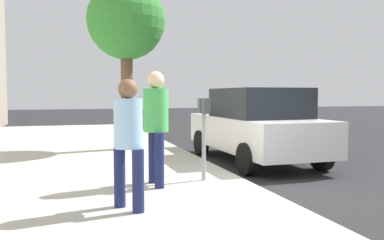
# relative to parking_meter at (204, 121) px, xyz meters

# --- Properties ---
(ground_plane) EXTENTS (80.00, 80.00, 0.00)m
(ground_plane) POSITION_rel_parking_meter_xyz_m (-0.57, -0.71, -1.17)
(ground_plane) COLOR #232326
(ground_plane) RESTS_ON ground
(sidewalk_slab) EXTENTS (28.00, 6.00, 0.15)m
(sidewalk_slab) POSITION_rel_parking_meter_xyz_m (-0.57, 2.29, -1.09)
(sidewalk_slab) COLOR #A8A59E
(sidewalk_slab) RESTS_ON ground_plane
(parking_meter) EXTENTS (0.36, 0.12, 1.41)m
(parking_meter) POSITION_rel_parking_meter_xyz_m (0.00, 0.00, 0.00)
(parking_meter) COLOR gray
(parking_meter) RESTS_ON sidewalk_slab
(pedestrian_at_meter) EXTENTS (0.55, 0.40, 1.84)m
(pedestrian_at_meter) POSITION_rel_parking_meter_xyz_m (-0.14, 0.87, 0.08)
(pedestrian_at_meter) COLOR #191E4C
(pedestrian_at_meter) RESTS_ON sidewalk_slab
(pedestrian_bystander) EXTENTS (0.46, 0.36, 1.67)m
(pedestrian_bystander) POSITION_rel_parking_meter_xyz_m (-1.37, 1.48, -0.05)
(pedestrian_bystander) COLOR #191E4C
(pedestrian_bystander) RESTS_ON sidewalk_slab
(parked_sedan_near) EXTENTS (4.42, 2.00, 1.77)m
(parked_sedan_near) POSITION_rel_parking_meter_xyz_m (2.20, -2.06, -0.27)
(parked_sedan_near) COLOR silver
(parked_sedan_near) RESTS_ON ground_plane
(street_tree) EXTENTS (2.07, 2.07, 4.48)m
(street_tree) POSITION_rel_parking_meter_xyz_m (4.34, 0.71, 2.36)
(street_tree) COLOR brown
(street_tree) RESTS_ON sidewalk_slab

